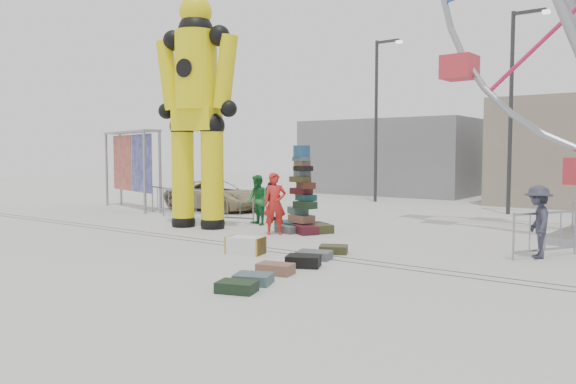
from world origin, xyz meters
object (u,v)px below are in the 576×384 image
Objects in this scene: barricade_dummy_b at (185,203)px; pedestrian_green at (258,200)px; lamp_post_right at (513,102)px; pedestrian_red at (275,204)px; barricade_wheel_front at (545,234)px; pedestrian_black at (273,196)px; lamp_post_left at (378,112)px; pedestrian_grey at (538,222)px; barricade_dummy_a at (163,200)px; suitcase_tower at (303,207)px; banner_scaffold at (131,151)px; crash_test_dummy at (197,103)px; steamer_trunk at (246,245)px; barricade_dummy_c at (227,207)px; parked_suv at (215,195)px.

pedestrian_green is (3.69, -0.12, 0.31)m from barricade_dummy_b.
lamp_post_right is 4.29× the size of pedestrian_red.
barricade_wheel_front is 9.87m from pedestrian_black.
pedestrian_grey is (10.07, -11.35, -3.63)m from lamp_post_left.
pedestrian_green is at bearing 100.03° from pedestrian_red.
barricade_dummy_a is 7.46m from pedestrian_red.
pedestrian_red is 1.09× the size of pedestrian_green.
lamp_post_right is 4.00× the size of barricade_dummy_b.
suitcase_tower is 1.09m from pedestrian_red.
banner_scaffold is 2.37× the size of barricade_wheel_front.
lamp_post_right is 4.69× the size of pedestrian_grey.
lamp_post_right is 12.55m from crash_test_dummy.
lamp_post_right is 1.00× the size of lamp_post_left.
lamp_post_left reaches higher than pedestrian_black.
crash_test_dummy is 7.51m from banner_scaffold.
steamer_trunk is 9.94m from barricade_dummy_a.
pedestrian_grey is at bearing 179.94° from barricade_wheel_front.
lamp_post_left is 11.97m from suitcase_tower.
pedestrian_green is (-3.26, 4.42, 0.65)m from steamer_trunk.
barricade_wheel_front is (17.22, -1.56, -2.01)m from banner_scaffold.
barricade_dummy_c is (4.07, -0.62, 0.00)m from barricade_dummy_a.
parked_suv is at bearing 44.07° from banner_scaffold.
pedestrian_black reaches higher than barricade_dummy_c.
pedestrian_grey reaches higher than barricade_dummy_a.
barricade_dummy_a is at bearing 140.64° from crash_test_dummy.
suitcase_tower reaches higher than barricade_dummy_c.
steamer_trunk is at bearing -74.30° from lamp_post_left.
parked_suv is (-13.73, 3.52, -0.21)m from pedestrian_grey.
barricade_wheel_front is at bearing -5.54° from crash_test_dummy.
pedestrian_red is at bearing -123.12° from parked_suv.
barricade_dummy_b is at bearing -139.04° from lamp_post_right.
banner_scaffold is 2.37× the size of barricade_dummy_b.
pedestrian_black is at bearing 65.24° from crash_test_dummy.
barricade_dummy_b is 3.71m from pedestrian_green.
parked_suv is (-3.66, -7.83, -3.84)m from lamp_post_left.
lamp_post_right is at bearing 32.72° from barricade_dummy_c.
pedestrian_green reaches higher than pedestrian_grey.
lamp_post_right is 4.60× the size of pedestrian_black.
lamp_post_left is at bearing 71.05° from barricade_dummy_c.
barricade_dummy_c is 1.77m from pedestrian_black.
crash_test_dummy is 3.87× the size of barricade_wheel_front.
barricade_wheel_front is at bearing 21.55° from suitcase_tower.
barricade_wheel_front is at bearing -19.47° from barricade_dummy_c.
pedestrian_grey is (10.26, 0.93, -3.23)m from crash_test_dummy.
pedestrian_red is at bearing -83.20° from suitcase_tower.
banner_scaffold is at bearing 114.36° from barricade_wheel_front.
barricade_dummy_a is 1.07× the size of pedestrian_red.
lamp_post_left is 1.74× the size of parked_suv.
barricade_dummy_b is (4.28, -0.88, -2.01)m from banner_scaffold.
pedestrian_grey is at bearing 18.59° from steamer_trunk.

